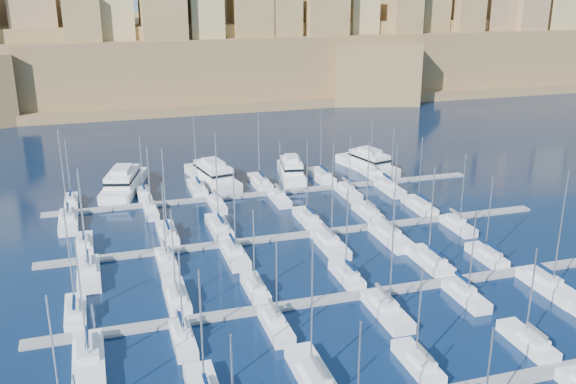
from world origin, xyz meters
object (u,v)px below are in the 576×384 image
object	(u,v)px
sailboat_4	(528,341)
motor_yacht_a	(123,182)
sailboat_2	(313,375)
motor_yacht_c	(291,170)
motor_yacht_d	(368,162)
motor_yacht_b	(213,175)

from	to	relation	value
sailboat_4	motor_yacht_a	size ratio (longest dim) A/B	0.61
sailboat_2	motor_yacht_c	size ratio (longest dim) A/B	1.03
motor_yacht_c	motor_yacht_d	xyz separation A→B (m)	(17.73, 0.86, 0.00)
sailboat_4	motor_yacht_c	size ratio (longest dim) A/B	0.79
sailboat_4	motor_yacht_d	size ratio (longest dim) A/B	0.70
motor_yacht_b	motor_yacht_d	xyz separation A→B (m)	(33.99, -0.85, 0.00)
sailboat_4	sailboat_2	bearing A→B (deg)	177.97
sailboat_4	motor_yacht_a	xyz separation A→B (m)	(-40.32, 71.57, 1.00)
sailboat_2	motor_yacht_c	world-z (taller)	sailboat_2
motor_yacht_d	sailboat_2	bearing A→B (deg)	-117.94
sailboat_4	motor_yacht_a	distance (m)	82.16
sailboat_2	motor_yacht_c	bearing A→B (deg)	74.42
sailboat_4	motor_yacht_c	distance (m)	69.86
sailboat_2	motor_yacht_d	bearing A→B (deg)	62.06
motor_yacht_c	sailboat_2	bearing A→B (deg)	-105.58
motor_yacht_d	motor_yacht_a	bearing A→B (deg)	178.73
motor_yacht_a	motor_yacht_c	bearing A→B (deg)	-3.39
sailboat_2	motor_yacht_d	size ratio (longest dim) A/B	0.92
motor_yacht_c	sailboat_4	bearing A→B (deg)	-84.77
motor_yacht_d	sailboat_4	bearing A→B (deg)	-99.17
motor_yacht_d	motor_yacht_b	bearing A→B (deg)	178.56
sailboat_2	sailboat_4	xyz separation A→B (m)	(25.51, -0.90, -0.05)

